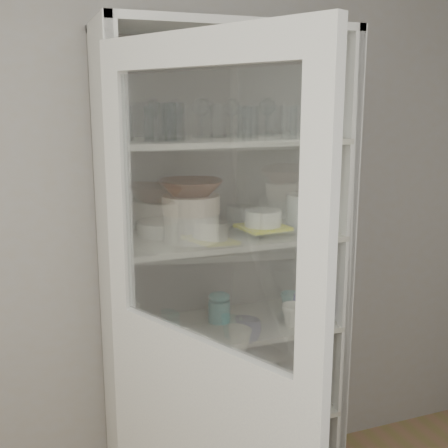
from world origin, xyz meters
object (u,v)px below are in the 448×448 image
object	(u,v)px
plate_stack_back	(164,227)
cream_dish	(190,407)
white_ramekin	(263,218)
terracotta_bowl	(191,187)
goblet_2	(232,116)
goblet_0	(154,118)
glass_platter	(263,231)
yellow_trivet	(263,227)
mug_blue	(306,305)
measuring_cups	(147,338)
teal_jar	(219,309)
plate_stack_front	(191,227)
mug_white	(293,315)
grey_bowl_stack	(303,210)
white_canister	(129,320)
cupboard_door	(203,406)
goblet_3	(267,115)
mug_teal	(291,303)
pantry_cabinet	(219,301)
cream_bowl	(191,204)
goblet_1	(201,116)
tin_box	(240,400)

from	to	relation	value
plate_stack_back	cream_dish	size ratio (longest dim) A/B	1.02
plate_stack_back	white_ramekin	bearing A→B (deg)	-17.33
terracotta_bowl	white_ramekin	world-z (taller)	terracotta_bowl
goblet_2	plate_stack_back	xyz separation A→B (m)	(-0.31, -0.01, -0.46)
goblet_0	glass_platter	world-z (taller)	goblet_0
yellow_trivet	mug_blue	bearing A→B (deg)	-2.09
measuring_cups	teal_jar	bearing A→B (deg)	16.40
plate_stack_front	mug_white	size ratio (longest dim) A/B	2.16
grey_bowl_stack	mug_blue	distance (m)	0.43
yellow_trivet	mug_white	distance (m)	0.40
teal_jar	white_canister	bearing A→B (deg)	179.35
mug_blue	mug_white	size ratio (longest dim) A/B	1.19
white_ramekin	measuring_cups	world-z (taller)	white_ramekin
cupboard_door	mug_blue	distance (m)	0.91
goblet_2	grey_bowl_stack	bearing A→B (deg)	-11.32
goblet_2	goblet_3	distance (m)	0.18
goblet_2	mug_teal	bearing A→B (deg)	-17.00
pantry_cabinet	terracotta_bowl	distance (m)	0.57
teal_jar	terracotta_bowl	bearing A→B (deg)	-151.11
plate_stack_back	cream_bowl	distance (m)	0.20
cupboard_door	grey_bowl_stack	bearing A→B (deg)	108.48
goblet_3	cream_bowl	distance (m)	0.56
cream_bowl	glass_platter	size ratio (longest dim) A/B	0.80
plate_stack_front	terracotta_bowl	size ratio (longest dim) A/B	0.88
mug_teal	cream_dish	world-z (taller)	mug_teal
glass_platter	white_ramekin	xyz separation A→B (m)	(0.00, 0.00, 0.06)
cream_bowl	grey_bowl_stack	bearing A→B (deg)	9.21
yellow_trivet	white_canister	xyz separation A→B (m)	(-0.57, 0.06, -0.36)
pantry_cabinet	white_ramekin	distance (m)	0.43
goblet_1	plate_stack_back	size ratio (longest dim) A/B	0.76
glass_platter	mug_blue	distance (m)	0.42
goblet_3	cream_dish	bearing A→B (deg)	-162.58
plate_stack_front	white_canister	xyz separation A→B (m)	(-0.25, 0.09, -0.39)
plate_stack_back	teal_jar	bearing A→B (deg)	-16.39
terracotta_bowl	yellow_trivet	xyz separation A→B (m)	(0.33, 0.02, -0.19)
goblet_0	teal_jar	xyz separation A→B (m)	(0.26, -0.07, -0.82)
glass_platter	mug_white	bearing A→B (deg)	-43.76
mug_blue	goblet_2	bearing A→B (deg)	146.49
cream_dish	plate_stack_back	bearing A→B (deg)	124.75
measuring_cups	cream_dish	distance (m)	0.44
terracotta_bowl	measuring_cups	xyz separation A→B (m)	(-0.20, -0.02, -0.60)
cupboard_door	cream_dish	distance (m)	0.74
tin_box	goblet_0	bearing A→B (deg)	159.91
goblet_1	plate_stack_back	bearing A→B (deg)	171.30
yellow_trivet	grey_bowl_stack	size ratio (longest dim) A/B	1.28
cream_dish	teal_jar	bearing A→B (deg)	13.25
mug_white	cupboard_door	bearing A→B (deg)	-144.45
plate_stack_front	glass_platter	bearing A→B (deg)	4.04
measuring_cups	glass_platter	bearing A→B (deg)	4.71
measuring_cups	tin_box	xyz separation A→B (m)	(0.43, 0.05, -0.39)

